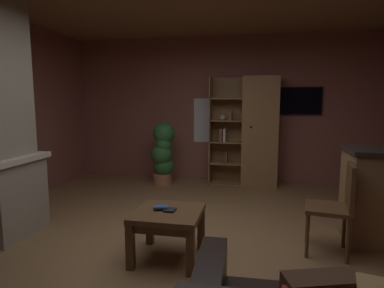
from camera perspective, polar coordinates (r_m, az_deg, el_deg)
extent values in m
cube|color=olive|center=(3.44, -1.40, -18.68)|extent=(5.66, 6.10, 0.02)
cube|color=#8E544C|center=(6.13, 5.01, 6.17)|extent=(5.78, 0.06, 2.73)
cube|color=white|center=(6.13, 3.06, 4.22)|extent=(0.59, 0.01, 0.84)
cube|color=#997047|center=(5.83, 12.03, 2.14)|extent=(0.63, 0.38, 1.95)
cube|color=#997047|center=(6.04, 6.24, 2.45)|extent=(0.58, 0.02, 1.95)
cube|color=#997047|center=(5.89, 3.35, 2.35)|extent=(0.02, 0.38, 1.95)
sphere|color=black|center=(5.62, 10.47, 2.98)|extent=(0.04, 0.04, 0.04)
cube|color=#997047|center=(6.02, 5.95, -6.90)|extent=(0.58, 0.38, 0.02)
cube|color=#997047|center=(5.94, 6.00, -3.34)|extent=(0.58, 0.38, 0.02)
cube|color=#997047|center=(5.88, 6.05, 0.40)|extent=(0.58, 0.38, 0.02)
cube|color=#997047|center=(5.84, 6.11, 4.20)|extent=(0.58, 0.38, 0.02)
cube|color=#997047|center=(5.83, 6.16, 8.03)|extent=(0.58, 0.38, 0.02)
cube|color=beige|center=(5.81, 5.86, 1.58)|extent=(0.04, 0.23, 0.23)
cube|color=brown|center=(5.86, 6.21, -2.35)|extent=(0.03, 0.23, 0.21)
cube|color=brown|center=(5.77, 6.93, 5.11)|extent=(0.05, 0.23, 0.17)
cube|color=brown|center=(5.81, 5.25, 1.60)|extent=(0.05, 0.23, 0.24)
sphere|color=beige|center=(5.85, 5.47, 4.70)|extent=(0.10, 0.10, 0.10)
cube|color=brown|center=(3.13, -4.33, -12.24)|extent=(0.64, 0.62, 0.05)
cube|color=brown|center=(3.15, -4.32, -13.35)|extent=(0.57, 0.56, 0.08)
cube|color=brown|center=(3.07, -10.96, -17.58)|extent=(0.07, 0.07, 0.43)
cube|color=brown|center=(2.92, -0.26, -18.82)|extent=(0.07, 0.07, 0.43)
cube|color=brown|center=(3.53, -7.54, -14.06)|extent=(0.07, 0.07, 0.43)
cube|color=brown|center=(3.40, 1.65, -14.86)|extent=(0.07, 0.07, 0.43)
cube|color=black|center=(3.11, -3.99, -11.69)|extent=(0.11, 0.11, 0.02)
cube|color=#2D4C8C|center=(3.14, -5.61, -11.11)|extent=(0.15, 0.12, 0.02)
cube|color=brown|center=(3.50, 23.07, -10.54)|extent=(0.48, 0.48, 0.04)
cube|color=brown|center=(3.46, 26.44, -6.84)|extent=(0.10, 0.40, 0.44)
cylinder|color=brown|center=(3.74, 19.90, -12.96)|extent=(0.04, 0.04, 0.46)
cylinder|color=brown|center=(3.40, 19.90, -15.04)|extent=(0.04, 0.04, 0.46)
cylinder|color=brown|center=(3.76, 25.54, -13.13)|extent=(0.04, 0.04, 0.46)
cylinder|color=brown|center=(3.43, 26.14, -15.21)|extent=(0.04, 0.04, 0.46)
cylinder|color=#B77051|center=(5.90, -5.26, -6.27)|extent=(0.34, 0.34, 0.21)
sphere|color=#2D6B33|center=(5.86, -5.07, -3.84)|extent=(0.37, 0.37, 0.37)
sphere|color=#2D6B33|center=(5.79, -5.41, -1.86)|extent=(0.39, 0.39, 0.39)
sphere|color=#2D6B33|center=(5.74, -5.13, -0.16)|extent=(0.29, 0.29, 0.29)
sphere|color=#2D6B33|center=(5.77, -5.03, 1.90)|extent=(0.40, 0.40, 0.40)
cube|color=black|center=(6.07, 18.14, 7.34)|extent=(0.87, 0.05, 0.49)
cube|color=black|center=(6.04, 18.17, 7.34)|extent=(0.83, 0.01, 0.45)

